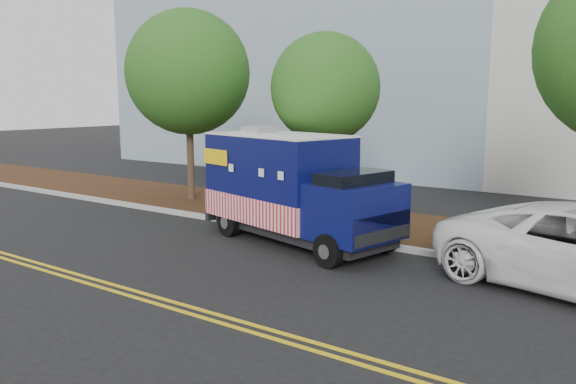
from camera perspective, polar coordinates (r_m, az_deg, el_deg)
The scene contains 9 objects.
ground at distance 14.81m, azimuth -1.43°, elevation -5.48°, with size 120.00×120.00×0.00m, color black.
curb at distance 15.91m, azimuth 1.55°, elevation -4.15°, with size 120.00×0.18×0.15m, color #9E9E99.
mulch_strip at distance 17.66m, azimuth 5.29°, elevation -2.82°, with size 120.00×4.00×0.15m, color #321F0D.
centerline_near at distance 11.67m, azimuth -14.61°, elevation -9.89°, with size 120.00×0.10×0.01m, color gold.
centerline_far at distance 11.52m, azimuth -15.57°, elevation -10.19°, with size 120.00×0.10×0.01m, color gold.
tree_a at distance 20.86m, azimuth -10.12°, elevation 11.85°, with size 4.46×4.46×6.98m.
tree_b at distance 17.85m, azimuth 3.79°, elevation 10.46°, with size 3.44×3.44×5.87m.
sign_post at distance 17.29m, azimuth -5.20°, elevation 0.71°, with size 0.06×0.06×2.40m, color #473828.
food_truck at distance 15.02m, azimuth 0.33°, elevation 0.17°, with size 6.17×3.50×3.08m.
Camera 1 is at (8.45, -11.55, 3.80)m, focal length 35.00 mm.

